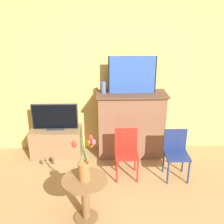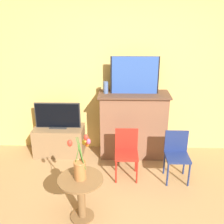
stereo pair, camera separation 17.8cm
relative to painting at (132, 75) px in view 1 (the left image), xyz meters
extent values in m
cube|color=#E0BC66|center=(-0.12, 0.24, 0.04)|extent=(8.00, 0.06, 2.70)
cube|color=brown|center=(0.00, -0.01, -0.79)|extent=(1.01, 0.43, 1.03)
cube|color=brown|center=(0.00, -0.02, -0.29)|extent=(1.07, 0.47, 0.02)
cube|color=black|center=(0.00, 0.01, 0.00)|extent=(0.71, 0.02, 0.55)
cube|color=#2D51A8|center=(0.00, -0.01, 0.00)|extent=(0.67, 0.02, 0.55)
cylinder|color=#4C6699|center=(-0.43, -0.01, -0.19)|extent=(0.07, 0.07, 0.18)
cube|color=olive|center=(-1.19, -0.02, -1.08)|extent=(0.78, 0.42, 0.46)
cube|color=#2D2D2D|center=(-1.19, -0.02, -0.84)|extent=(0.27, 0.12, 0.02)
cube|color=#2D2D2D|center=(-1.19, -0.01, -0.64)|extent=(0.71, 0.02, 0.41)
cube|color=black|center=(-1.19, -0.02, -0.64)|extent=(0.68, 0.02, 0.38)
cylinder|color=red|center=(-0.26, -0.80, -1.14)|extent=(0.02, 0.02, 0.34)
cylinder|color=red|center=(0.02, -0.80, -1.14)|extent=(0.02, 0.02, 0.34)
cylinder|color=red|center=(-0.26, -0.52, -1.14)|extent=(0.02, 0.02, 0.34)
cylinder|color=red|center=(0.02, -0.52, -1.14)|extent=(0.02, 0.02, 0.34)
cube|color=red|center=(-0.12, -0.66, -0.95)|extent=(0.31, 0.31, 0.03)
cube|color=red|center=(-0.12, -0.51, -0.78)|extent=(0.31, 0.02, 0.31)
cylinder|color=navy|center=(0.42, -0.84, -1.14)|extent=(0.02, 0.02, 0.34)
cylinder|color=navy|center=(0.71, -0.84, -1.14)|extent=(0.02, 0.02, 0.34)
cylinder|color=navy|center=(0.42, -0.56, -1.14)|extent=(0.02, 0.02, 0.34)
cylinder|color=navy|center=(0.71, -0.56, -1.14)|extent=(0.02, 0.02, 0.34)
cube|color=navy|center=(0.57, -0.70, -0.95)|extent=(0.31, 0.31, 0.03)
cube|color=navy|center=(0.57, -0.56, -0.78)|extent=(0.31, 0.02, 0.31)
cylinder|color=brown|center=(-0.63, -1.45, -1.30)|extent=(0.27, 0.27, 0.02)
cylinder|color=brown|center=(-0.63, -1.45, -1.06)|extent=(0.09, 0.09, 0.50)
cylinder|color=brown|center=(-0.63, -1.45, -0.80)|extent=(0.49, 0.49, 0.02)
cylinder|color=#AD6B38|center=(-0.63, -1.45, -0.69)|extent=(0.13, 0.13, 0.20)
torus|color=#AD6B38|center=(-0.63, -1.45, -0.59)|extent=(0.14, 0.14, 0.02)
cylinder|color=#477A2D|center=(-0.61, -1.46, -0.48)|extent=(0.10, 0.06, 0.35)
ellipsoid|color=#E0517A|center=(-0.52, -1.51, -0.31)|extent=(0.04, 0.04, 0.06)
cylinder|color=#477A2D|center=(-0.62, -1.43, -0.52)|extent=(0.04, 0.07, 0.27)
ellipsoid|color=gold|center=(-0.59, -1.37, -0.39)|extent=(0.05, 0.05, 0.06)
cylinder|color=#477A2D|center=(-0.61, -1.45, -0.47)|extent=(0.06, 0.01, 0.36)
ellipsoid|color=red|center=(-0.55, -1.45, -0.30)|extent=(0.05, 0.05, 0.07)
cylinder|color=#477A2D|center=(-0.61, -1.45, -0.52)|extent=(0.07, 0.01, 0.28)
ellipsoid|color=orange|center=(-0.55, -1.44, -0.38)|extent=(0.04, 0.04, 0.06)
cylinder|color=#477A2D|center=(-0.65, -1.45, -0.51)|extent=(0.08, 0.01, 0.29)
ellipsoid|color=red|center=(-0.72, -1.44, -0.37)|extent=(0.05, 0.05, 0.07)
camera|label=1|loc=(-0.41, -3.79, 0.88)|focal=42.00mm
camera|label=2|loc=(-0.23, -3.79, 0.88)|focal=42.00mm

